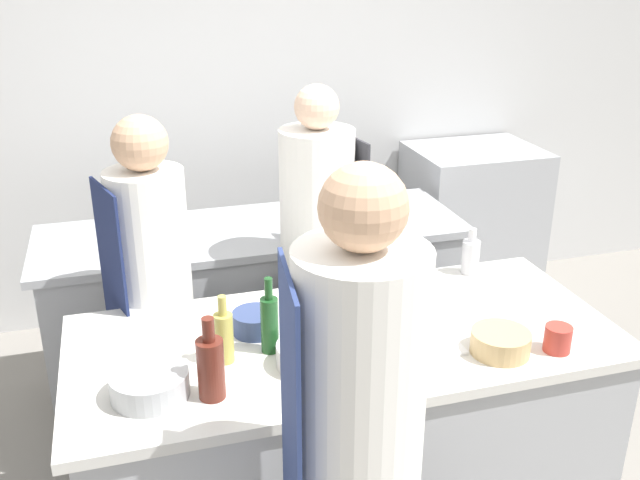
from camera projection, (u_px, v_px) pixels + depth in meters
wall_back at (239, 96)px, 4.38m from camera, size 8.00×0.06×2.80m
prep_counter at (344, 432)px, 2.86m from camera, size 2.06×0.92×0.89m
pass_counter at (256, 304)px, 3.88m from camera, size 2.21×0.72×0.89m
oven_range at (470, 225)px, 4.77m from camera, size 0.81×0.64×1.05m
chef_at_prep_near at (356, 474)px, 1.96m from camera, size 0.38×0.36×1.80m
chef_at_stove at (318, 263)px, 3.39m from camera, size 0.38×0.36×1.71m
chef_at_pass_far at (155, 304)px, 3.04m from camera, size 0.37×0.36×1.66m
bottle_olive_oil at (224, 336)px, 2.48m from camera, size 0.07×0.07×0.26m
bottle_vinegar at (211, 366)px, 2.28m from camera, size 0.09×0.09×0.29m
bottle_wine at (471, 256)px, 3.17m from camera, size 0.08×0.08×0.21m
bottle_cooking_oil at (270, 323)px, 2.54m from camera, size 0.06×0.06×0.29m
bowl_mixing_large at (500, 342)px, 2.56m from camera, size 0.21×0.21×0.08m
bowl_prep_small at (255, 322)px, 2.70m from camera, size 0.17×0.17×0.08m
bowl_ceramic_blue at (310, 355)px, 2.48m from camera, size 0.24×0.24×0.08m
bowl_wooden_salad at (150, 384)px, 2.31m from camera, size 0.26×0.26×0.09m
cup at (558, 339)px, 2.57m from camera, size 0.10×0.10×0.10m
cutting_board at (407, 348)px, 2.59m from camera, size 0.39×0.20×0.01m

